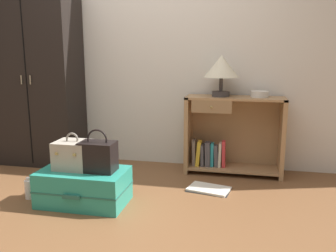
{
  "coord_description": "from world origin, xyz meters",
  "views": [
    {
      "loc": [
        1.02,
        -2.23,
        1.19
      ],
      "look_at": [
        0.37,
        0.81,
        0.55
      ],
      "focal_mm": 37.98,
      "sensor_mm": 36.0,
      "label": 1
    }
  ],
  "objects_px": {
    "handbag": "(98,156)",
    "open_book_on_floor": "(209,189)",
    "wardrobe": "(39,78)",
    "bookshelf": "(230,136)",
    "bowl": "(260,94)",
    "train_case": "(73,155)",
    "bottle": "(29,189)",
    "suitcase_large": "(84,187)",
    "table_lamp": "(221,68)"
  },
  "relations": [
    {
      "from": "suitcase_large",
      "to": "handbag",
      "type": "height_order",
      "value": "handbag"
    },
    {
      "from": "bowl",
      "to": "suitcase_large",
      "type": "distance_m",
      "value": 1.84
    },
    {
      "from": "wardrobe",
      "to": "train_case",
      "type": "height_order",
      "value": "wardrobe"
    },
    {
      "from": "table_lamp",
      "to": "train_case",
      "type": "height_order",
      "value": "table_lamp"
    },
    {
      "from": "bookshelf",
      "to": "bowl",
      "type": "distance_m",
      "value": 0.5
    },
    {
      "from": "bowl",
      "to": "open_book_on_floor",
      "type": "xyz_separation_m",
      "value": [
        -0.42,
        -0.55,
        -0.79
      ]
    },
    {
      "from": "bowl",
      "to": "train_case",
      "type": "distance_m",
      "value": 1.83
    },
    {
      "from": "train_case",
      "to": "bottle",
      "type": "relative_size",
      "value": 1.63
    },
    {
      "from": "bottle",
      "to": "suitcase_large",
      "type": "bearing_deg",
      "value": 0.59
    },
    {
      "from": "wardrobe",
      "to": "table_lamp",
      "type": "relative_size",
      "value": 4.68
    },
    {
      "from": "wardrobe",
      "to": "bowl",
      "type": "height_order",
      "value": "wardrobe"
    },
    {
      "from": "bottle",
      "to": "bookshelf",
      "type": "bearing_deg",
      "value": 32.9
    },
    {
      "from": "train_case",
      "to": "bowl",
      "type": "bearing_deg",
      "value": 34.5
    },
    {
      "from": "bookshelf",
      "to": "handbag",
      "type": "relative_size",
      "value": 2.84
    },
    {
      "from": "bookshelf",
      "to": "open_book_on_floor",
      "type": "height_order",
      "value": "bookshelf"
    },
    {
      "from": "table_lamp",
      "to": "bottle",
      "type": "distance_m",
      "value": 2.04
    },
    {
      "from": "bowl",
      "to": "handbag",
      "type": "relative_size",
      "value": 0.51
    },
    {
      "from": "handbag",
      "to": "open_book_on_floor",
      "type": "distance_m",
      "value": 1.04
    },
    {
      "from": "train_case",
      "to": "open_book_on_floor",
      "type": "bearing_deg",
      "value": 23.7
    },
    {
      "from": "wardrobe",
      "to": "bottle",
      "type": "xyz_separation_m",
      "value": [
        0.44,
        -0.96,
        -0.84
      ]
    },
    {
      "from": "bowl",
      "to": "suitcase_large",
      "type": "bearing_deg",
      "value": -142.87
    },
    {
      "from": "wardrobe",
      "to": "bottle",
      "type": "relative_size",
      "value": 10.25
    },
    {
      "from": "bowl",
      "to": "suitcase_large",
      "type": "xyz_separation_m",
      "value": [
        -1.37,
        -1.04,
        -0.66
      ]
    },
    {
      "from": "table_lamp",
      "to": "suitcase_large",
      "type": "distance_m",
      "value": 1.68
    },
    {
      "from": "wardrobe",
      "to": "bottle",
      "type": "bearing_deg",
      "value": -65.51
    },
    {
      "from": "bottle",
      "to": "wardrobe",
      "type": "bearing_deg",
      "value": 114.49
    },
    {
      "from": "bookshelf",
      "to": "suitcase_large",
      "type": "height_order",
      "value": "bookshelf"
    },
    {
      "from": "bowl",
      "to": "open_book_on_floor",
      "type": "bearing_deg",
      "value": -127.25
    },
    {
      "from": "bowl",
      "to": "bottle",
      "type": "xyz_separation_m",
      "value": [
        -1.86,
        -1.04,
        -0.72
      ]
    },
    {
      "from": "suitcase_large",
      "to": "train_case",
      "type": "bearing_deg",
      "value": 162.17
    },
    {
      "from": "table_lamp",
      "to": "handbag",
      "type": "xyz_separation_m",
      "value": [
        -0.87,
        -1.0,
        -0.65
      ]
    },
    {
      "from": "wardrobe",
      "to": "suitcase_large",
      "type": "height_order",
      "value": "wardrobe"
    },
    {
      "from": "train_case",
      "to": "open_book_on_floor",
      "type": "height_order",
      "value": "train_case"
    },
    {
      "from": "suitcase_large",
      "to": "bottle",
      "type": "relative_size",
      "value": 3.85
    },
    {
      "from": "bowl",
      "to": "open_book_on_floor",
      "type": "height_order",
      "value": "bowl"
    },
    {
      "from": "wardrobe",
      "to": "open_book_on_floor",
      "type": "xyz_separation_m",
      "value": [
        1.88,
        -0.46,
        -0.92
      ]
    },
    {
      "from": "table_lamp",
      "to": "suitcase_large",
      "type": "relative_size",
      "value": 0.57
    },
    {
      "from": "bottle",
      "to": "handbag",
      "type": "bearing_deg",
      "value": 1.24
    },
    {
      "from": "suitcase_large",
      "to": "open_book_on_floor",
      "type": "distance_m",
      "value": 1.08
    },
    {
      "from": "wardrobe",
      "to": "bottle",
      "type": "distance_m",
      "value": 1.35
    },
    {
      "from": "table_lamp",
      "to": "train_case",
      "type": "relative_size",
      "value": 1.35
    },
    {
      "from": "table_lamp",
      "to": "bottle",
      "type": "xyz_separation_m",
      "value": [
        -1.49,
        -1.01,
        -0.97
      ]
    },
    {
      "from": "suitcase_large",
      "to": "bowl",
      "type": "bearing_deg",
      "value": 37.13
    },
    {
      "from": "suitcase_large",
      "to": "bookshelf",
      "type": "bearing_deg",
      "value": 42.88
    },
    {
      "from": "handbag",
      "to": "open_book_on_floor",
      "type": "bearing_deg",
      "value": 30.27
    },
    {
      "from": "wardrobe",
      "to": "bookshelf",
      "type": "bearing_deg",
      "value": 2.07
    },
    {
      "from": "bookshelf",
      "to": "suitcase_large",
      "type": "relative_size",
      "value": 1.37
    },
    {
      "from": "bowl",
      "to": "table_lamp",
      "type": "bearing_deg",
      "value": -174.86
    },
    {
      "from": "bowl",
      "to": "bottle",
      "type": "bearing_deg",
      "value": -150.71
    },
    {
      "from": "bookshelf",
      "to": "table_lamp",
      "type": "height_order",
      "value": "table_lamp"
    }
  ]
}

